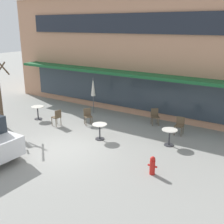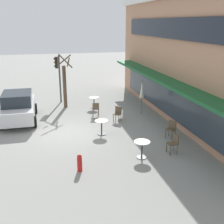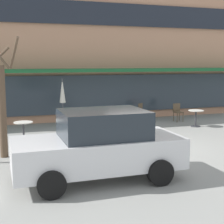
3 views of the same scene
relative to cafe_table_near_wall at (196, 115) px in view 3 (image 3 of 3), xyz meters
The scene contains 12 objects.
ground_plane 4.70m from the cafe_table_near_wall, 142.26° to the right, with size 80.00×80.00×0.00m, color gray.
building_facade 8.61m from the cafe_table_near_wall, 117.48° to the left, with size 19.43×9.10×7.35m.
cafe_table_near_wall is the anchor object (origin of this frame).
cafe_table_streetside 7.77m from the cafe_table_near_wall, behind, with size 0.70×0.70×0.76m.
cafe_table_by_tree 3.24m from the cafe_table_near_wall, 159.30° to the right, with size 0.70×0.70×0.76m.
patio_umbrella_green_folded 6.22m from the cafe_table_near_wall, 160.79° to the left, with size 0.28×0.28×2.20m.
cafe_chair_0 4.80m from the cafe_table_near_wall, behind, with size 0.56×0.56×0.89m.
cafe_chair_1 2.78m from the cafe_table_near_wall, 128.52° to the left, with size 0.56×0.56×0.89m.
cafe_chair_2 6.09m from the cafe_table_near_wall, behind, with size 0.44×0.44×0.89m.
cafe_chair_3 1.53m from the cafe_table_near_wall, 93.44° to the left, with size 0.42×0.42×0.89m.
parked_sedan 8.30m from the cafe_table_near_wall, 138.70° to the right, with size 4.20×2.03×1.76m.
street_tree 8.93m from the cafe_table_near_wall, 163.25° to the right, with size 1.15×1.03×3.70m.
Camera 3 is at (-4.88, -10.66, 2.94)m, focal length 55.00 mm.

